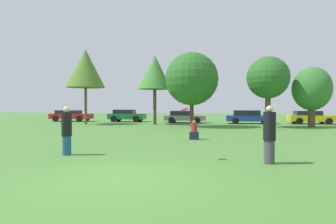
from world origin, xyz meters
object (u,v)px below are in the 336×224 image
tree_1 (155,72)px  parked_car_green (126,115)px  person_thrower (67,131)px  tree_2 (192,79)px  bystander_sitting (194,132)px  tree_0 (85,68)px  tree_4 (312,89)px  person_catcher (269,135)px  parked_car_grey (184,117)px  frisbee (184,110)px  tree_3 (268,78)px  parked_car_yellow (310,117)px  parked_car_red (71,115)px  parked_car_blue (249,117)px

tree_1 → parked_car_green: size_ratio=1.61×
person_thrower → tree_2: (2.66, 14.63, 3.09)m
bystander_sitting → tree_0: tree_0 is taller
tree_4 → parked_car_green: bearing=164.7°
bystander_sitting → tree_2: 9.65m
person_catcher → parked_car_grey: (-5.71, 20.58, -0.24)m
frisbee → bystander_sitting: bearing=93.5°
bystander_sitting → person_thrower: bearing=-124.2°
person_catcher → tree_3: tree_3 is taller
tree_1 → tree_4: (13.43, -1.08, -1.78)m
bystander_sitting → frisbee: bearing=-86.5°
tree_0 → parked_car_yellow: tree_0 is taller
person_thrower → tree_2: size_ratio=0.28×
person_catcher → frisbee: size_ratio=6.38×
tree_3 → parked_car_green: (-14.06, 5.74, -3.29)m
tree_3 → parked_car_grey: 9.75m
person_catcher → tree_4: tree_4 is taller
person_catcher → frisbee: bearing=-0.3°
tree_1 → bystander_sitting: bearing=-66.3°
parked_car_red → person_thrower: bearing=-63.0°
person_catcher → parked_car_red: size_ratio=0.38×
tree_2 → tree_4: bearing=9.4°
parked_car_green → parked_car_blue: size_ratio=0.88×
frisbee → tree_4: tree_4 is taller
person_thrower → tree_1: (-1.16, 17.29, 4.02)m
parked_car_yellow → tree_3: bearing=-131.4°
parked_car_green → parked_car_grey: parked_car_green is taller
frisbee → parked_car_yellow: bearing=66.6°
parked_car_yellow → parked_car_blue: bearing=-174.2°
tree_1 → tree_4: 13.59m
parked_car_grey → frisbee: bearing=-84.2°
person_thrower → parked_car_yellow: 24.97m
parked_car_red → parked_car_green: (6.46, 0.41, 0.02)m
bystander_sitting → parked_car_red: bearing=136.5°
tree_1 → parked_car_yellow: (14.55, 3.78, -4.23)m
person_thrower → frisbee: size_ratio=6.27×
bystander_sitting → tree_3: tree_3 is taller
bystander_sitting → parked_car_grey: parked_car_grey is taller
parked_car_red → parked_car_yellow: size_ratio=1.08×
person_thrower → tree_3: size_ratio=0.30×
person_catcher → parked_car_yellow: bearing=-105.7°
tree_3 → parked_car_green: size_ratio=1.41×
person_thrower → parked_car_blue: size_ratio=0.38×
tree_2 → parked_car_green: (-7.98, 6.39, -3.26)m
tree_2 → parked_car_blue: size_ratio=1.33×
tree_3 → tree_2: bearing=-173.9°
person_thrower → parked_car_red: bearing=121.1°
tree_1 → tree_2: (3.83, -2.66, -0.93)m
parked_car_yellow → bystander_sitting: bearing=-124.5°
person_thrower → parked_car_yellow: (13.39, 21.07, -0.21)m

